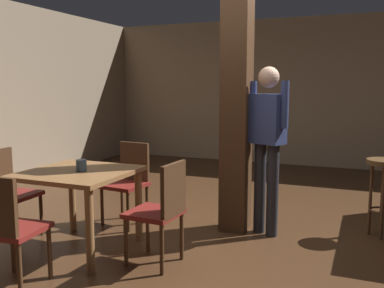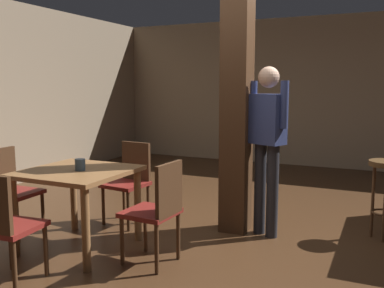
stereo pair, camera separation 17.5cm
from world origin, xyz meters
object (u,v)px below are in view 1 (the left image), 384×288
(dining_table, at_px, (79,184))
(chair_south, at_px, (7,226))
(napkin_cup, at_px, (81,166))
(standing_person, at_px, (267,138))
(chair_west, at_px, (8,189))
(chair_east, at_px, (162,208))
(chair_north, at_px, (129,179))
(bar_stool_near, at_px, (384,179))

(dining_table, relative_size, chair_south, 1.06)
(napkin_cup, relative_size, standing_person, 0.06)
(chair_west, bearing_deg, chair_east, -0.12)
(chair_north, height_order, bar_stool_near, chair_north)
(chair_east, relative_size, napkin_cup, 8.28)
(napkin_cup, bearing_deg, chair_south, -91.97)
(napkin_cup, bearing_deg, chair_north, 91.59)
(chair_south, height_order, chair_north, same)
(dining_table, bearing_deg, standing_person, 35.31)
(standing_person, bearing_deg, chair_east, -120.23)
(dining_table, relative_size, chair_east, 1.06)
(dining_table, height_order, chair_west, chair_west)
(dining_table, xyz_separation_m, napkin_cup, (0.05, -0.02, 0.18))
(chair_south, distance_m, standing_person, 2.52)
(napkin_cup, height_order, standing_person, standing_person)
(chair_east, height_order, bar_stool_near, chair_east)
(napkin_cup, bearing_deg, standing_person, 36.66)
(standing_person, bearing_deg, chair_north, -171.22)
(napkin_cup, xyz_separation_m, bar_stool_near, (2.58, 1.48, -0.21))
(dining_table, bearing_deg, bar_stool_near, 29.13)
(chair_south, relative_size, napkin_cup, 8.28)
(standing_person, bearing_deg, chair_west, -155.00)
(chair_north, bearing_deg, standing_person, 8.78)
(chair_south, relative_size, chair_east, 1.00)
(chair_west, relative_size, napkin_cup, 8.28)
(chair_south, bearing_deg, bar_stool_near, 42.03)
(dining_table, xyz_separation_m, bar_stool_near, (2.63, 1.47, -0.03))
(napkin_cup, height_order, bar_stool_near, napkin_cup)
(dining_table, bearing_deg, chair_west, -178.07)
(napkin_cup, distance_m, bar_stool_near, 2.98)
(chair_east, distance_m, bar_stool_near, 2.31)
(chair_west, xyz_separation_m, chair_north, (0.88, 0.87, 0.00))
(chair_east, bearing_deg, bar_stool_near, 40.44)
(chair_south, bearing_deg, napkin_cup, 88.03)
(chair_south, bearing_deg, standing_person, 52.63)
(dining_table, distance_m, napkin_cup, 0.19)
(standing_person, xyz_separation_m, bar_stool_near, (1.11, 0.39, -0.41))
(chair_west, distance_m, standing_person, 2.66)
(dining_table, relative_size, bar_stool_near, 1.18)
(chair_west, xyz_separation_m, napkin_cup, (0.90, 0.01, 0.30))
(chair_east, xyz_separation_m, napkin_cup, (-0.82, 0.01, 0.30))
(chair_east, bearing_deg, napkin_cup, 179.00)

